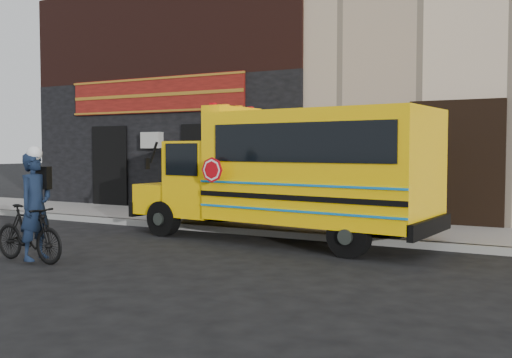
{
  "coord_description": "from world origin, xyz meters",
  "views": [
    {
      "loc": [
        6.17,
        -8.86,
        1.97
      ],
      "look_at": [
        0.48,
        1.85,
        1.34
      ],
      "focal_mm": 40.0,
      "sensor_mm": 36.0,
      "label": 1
    }
  ],
  "objects_px": {
    "sign_pole": "(409,170)",
    "cyclist": "(35,209)",
    "school_bus": "(292,171)",
    "bicycle": "(29,233)"
  },
  "relations": [
    {
      "from": "sign_pole",
      "to": "cyclist",
      "type": "xyz_separation_m",
      "value": [
        -5.34,
        -4.72,
        -0.61
      ]
    },
    {
      "from": "school_bus",
      "to": "sign_pole",
      "type": "bearing_deg",
      "value": 14.96
    },
    {
      "from": "sign_pole",
      "to": "bicycle",
      "type": "bearing_deg",
      "value": -139.08
    },
    {
      "from": "sign_pole",
      "to": "cyclist",
      "type": "distance_m",
      "value": 7.15
    },
    {
      "from": "sign_pole",
      "to": "bicycle",
      "type": "xyz_separation_m",
      "value": [
        -5.48,
        -4.75,
        -1.04
      ]
    },
    {
      "from": "school_bus",
      "to": "bicycle",
      "type": "bearing_deg",
      "value": -127.5
    },
    {
      "from": "school_bus",
      "to": "sign_pole",
      "type": "relative_size",
      "value": 2.55
    },
    {
      "from": "sign_pole",
      "to": "bicycle",
      "type": "distance_m",
      "value": 7.33
    },
    {
      "from": "cyclist",
      "to": "sign_pole",
      "type": "bearing_deg",
      "value": -56.18
    },
    {
      "from": "bicycle",
      "to": "school_bus",
      "type": "bearing_deg",
      "value": -35.42
    }
  ]
}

